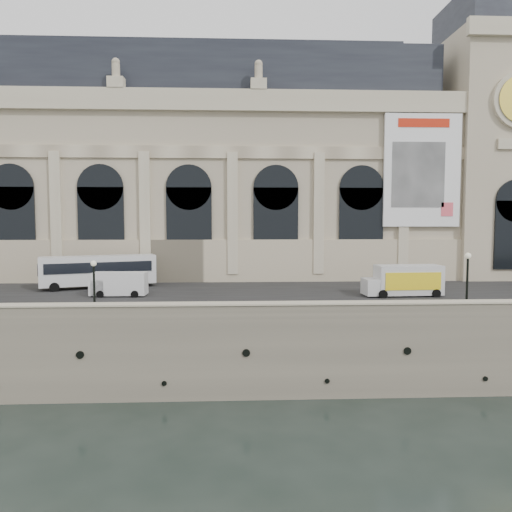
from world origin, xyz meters
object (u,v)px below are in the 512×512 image
(lamp_right, at_px, (467,283))
(van_c, at_px, (116,284))
(box_truck, at_px, (404,281))
(lamp_left, at_px, (94,289))
(bus_left, at_px, (98,270))

(lamp_right, bearing_deg, van_c, 162.33)
(box_truck, distance_m, lamp_left, 28.16)
(lamp_left, bearing_deg, bus_left, 103.85)
(van_c, xyz_separation_m, lamp_right, (29.57, -9.42, 1.17))
(box_truck, relative_size, lamp_left, 1.76)
(bus_left, height_order, box_truck, bus_left)
(van_c, relative_size, lamp_right, 1.11)
(lamp_left, bearing_deg, van_c, 93.81)
(van_c, bearing_deg, lamp_left, -86.19)
(box_truck, height_order, lamp_left, lamp_left)
(van_c, bearing_deg, bus_left, 119.17)
(lamp_left, height_order, lamp_right, lamp_right)
(bus_left, relative_size, lamp_left, 2.79)
(box_truck, distance_m, lamp_right, 8.62)
(van_c, bearing_deg, lamp_right, -17.67)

